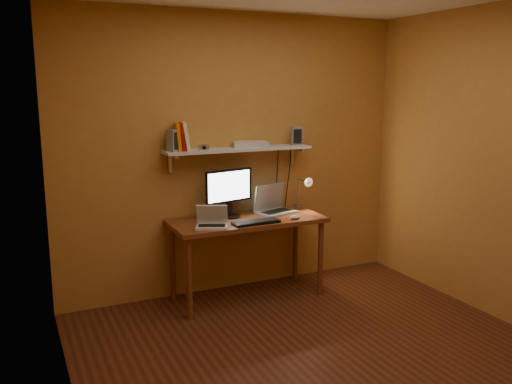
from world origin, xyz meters
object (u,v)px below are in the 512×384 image
monitor (229,190)px  router (251,144)px  shelf_camera (204,147)px  desk_lamp (304,188)px  laptop (273,205)px  speaker_right (296,136)px  speaker_left (175,140)px  mouse (295,217)px  wall_shelf (238,150)px  desk (247,228)px  netbook (212,221)px  keyboard (256,222)px

monitor → router: (0.25, 0.08, 0.40)m
shelf_camera → desk_lamp: bearing=-0.3°
laptop → speaker_right: (0.28, 0.06, 0.64)m
laptop → speaker_right: bearing=-4.4°
router → speaker_left: bearing=-178.4°
mouse → router: (-0.25, 0.40, 0.63)m
laptop → mouse: bearing=-95.7°
laptop → router: bearing=139.2°
mouse → wall_shelf: bearing=137.8°
mouse → shelf_camera: 1.03m
desk → shelf_camera: (-0.36, 0.13, 0.74)m
desk_lamp → speaker_right: speaker_right is taller
laptop → mouse: 0.32m
netbook → desk_lamp: bearing=38.8°
speaker_right → mouse: bearing=-103.8°
wall_shelf → router: size_ratio=4.46×
desk → desk_lamp: size_ratio=3.73×
mouse → router: bearing=125.7°
netbook → shelf_camera: 0.66m
monitor → keyboard: size_ratio=1.14×
speaker_left → shelf_camera: size_ratio=2.04×
netbook → speaker_left: size_ratio=1.67×
speaker_right → speaker_left: bearing=-164.0°
mouse → router: 0.79m
speaker_left → shelf_camera: speaker_left is taller
laptop → shelf_camera: 0.89m
netbook → speaker_right: (0.99, 0.33, 0.66)m
laptop → speaker_right: size_ratio=2.38×
keyboard → mouse: size_ratio=4.25×
desk → mouse: size_ratio=14.09×
desk → desk_lamp: desk_lamp is taller
laptop → shelf_camera: shelf_camera is taller
speaker_right → router: bearing=-166.6°
monitor → desk_lamp: bearing=-12.4°
shelf_camera → laptop: bearing=-1.0°
monitor → laptop: (0.44, -0.01, -0.18)m
netbook → speaker_left: bearing=146.9°
laptop → speaker_right: speaker_right is taller
keyboard → speaker_left: (-0.60, 0.38, 0.71)m
speaker_left → netbook: bearing=-76.6°
desk_lamp → speaker_left: bearing=177.3°
wall_shelf → shelf_camera: shelf_camera is taller
speaker_right → monitor: bearing=-159.5°
keyboard → desk_lamp: bearing=24.5°
wall_shelf → netbook: (-0.39, -0.34, -0.56)m
desk → speaker_left: size_ratio=7.31×
desk → laptop: size_ratio=3.37×
router → desk: bearing=-122.3°
wall_shelf → laptop: 0.63m
keyboard → speaker_right: size_ratio=2.43×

